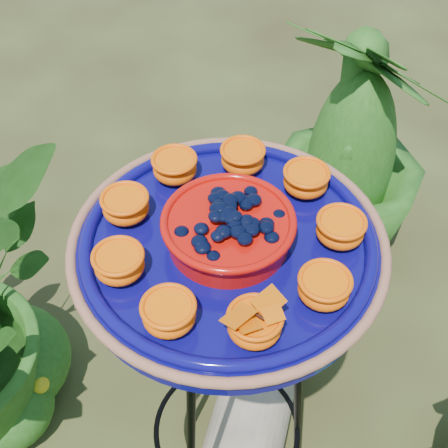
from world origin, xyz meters
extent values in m
torus|color=black|center=(-0.12, 0.02, 0.97)|extent=(0.29, 0.29, 0.02)
torus|color=black|center=(-0.12, 0.02, 0.34)|extent=(0.37, 0.37, 0.01)
cylinder|color=black|center=(-0.13, 0.18, 0.49)|extent=(0.02, 0.10, 0.97)
cylinder|color=black|center=(0.02, -0.05, 0.49)|extent=(0.09, 0.06, 0.97)
cylinder|color=#0A085D|center=(-0.12, 0.02, 1.01)|extent=(0.51, 0.51, 0.04)
torus|color=#8F5840|center=(-0.12, 0.02, 1.03)|extent=(0.52, 0.52, 0.02)
torus|color=#0A085D|center=(-0.12, 0.02, 1.03)|extent=(0.48, 0.48, 0.02)
cylinder|color=#B60D06|center=(-0.12, 0.02, 1.05)|extent=(0.20, 0.20, 0.05)
torus|color=#B60D06|center=(-0.12, 0.02, 1.08)|extent=(0.21, 0.21, 0.01)
ellipsoid|color=black|center=(-0.12, 0.02, 1.08)|extent=(0.17, 0.17, 0.04)
ellipsoid|color=#F23D02|center=(0.05, 0.06, 1.05)|extent=(0.08, 0.08, 0.04)
cylinder|color=orange|center=(0.05, 0.06, 1.07)|extent=(0.07, 0.07, 0.01)
ellipsoid|color=#F23D02|center=(-0.01, 0.16, 1.05)|extent=(0.08, 0.08, 0.04)
cylinder|color=orange|center=(-0.01, 0.16, 1.07)|extent=(0.07, 0.07, 0.01)
ellipsoid|color=#F23D02|center=(-0.13, 0.20, 1.05)|extent=(0.08, 0.08, 0.04)
cylinder|color=orange|center=(-0.13, 0.20, 1.07)|extent=(0.07, 0.07, 0.01)
ellipsoid|color=#F23D02|center=(-0.24, 0.15, 1.05)|extent=(0.08, 0.08, 0.04)
cylinder|color=orange|center=(-0.24, 0.15, 1.07)|extent=(0.07, 0.07, 0.01)
ellipsoid|color=#F23D02|center=(-0.30, 0.05, 1.05)|extent=(0.08, 0.08, 0.04)
cylinder|color=orange|center=(-0.30, 0.05, 1.07)|extent=(0.07, 0.07, 0.01)
ellipsoid|color=#F23D02|center=(-0.28, -0.07, 1.05)|extent=(0.08, 0.08, 0.04)
cylinder|color=orange|center=(-0.28, -0.07, 1.07)|extent=(0.07, 0.07, 0.01)
ellipsoid|color=#F23D02|center=(-0.18, -0.15, 1.05)|extent=(0.08, 0.08, 0.04)
cylinder|color=orange|center=(-0.18, -0.15, 1.07)|extent=(0.07, 0.07, 0.01)
ellipsoid|color=#F23D02|center=(-0.06, -0.14, 1.05)|extent=(0.08, 0.08, 0.04)
cylinder|color=orange|center=(-0.06, -0.14, 1.07)|extent=(0.07, 0.07, 0.01)
ellipsoid|color=#F23D02|center=(0.03, -0.06, 1.05)|extent=(0.08, 0.08, 0.04)
cylinder|color=orange|center=(0.03, -0.06, 1.07)|extent=(0.07, 0.07, 0.01)
cylinder|color=black|center=(-0.18, -0.15, 1.08)|extent=(0.02, 0.03, 0.00)
cube|color=#E26104|center=(-0.20, -0.14, 1.09)|extent=(0.05, 0.04, 0.01)
cube|color=#E26104|center=(-0.16, -0.14, 1.09)|extent=(0.05, 0.04, 0.01)
cylinder|color=tan|center=(0.01, 0.11, 0.11)|extent=(0.61, 0.62, 0.22)
imported|color=#214913|center=(0.68, 0.60, 0.46)|extent=(0.65, 0.65, 0.92)
camera|label=1|loc=(-0.46, -0.55, 1.79)|focal=50.00mm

